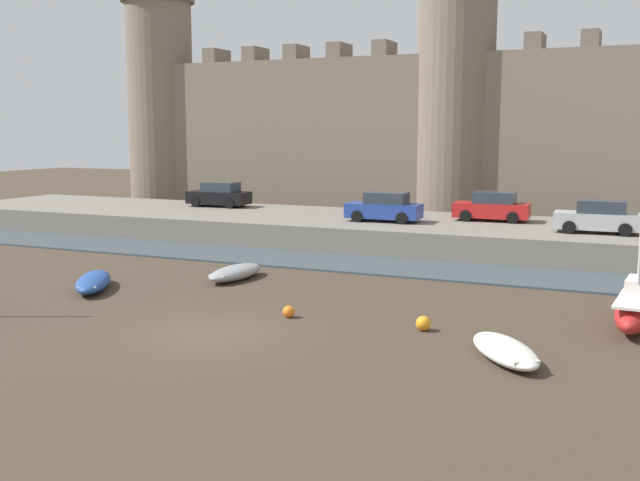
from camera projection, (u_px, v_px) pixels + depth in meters
ground_plane at (210, 333)px, 23.87m from camera, size 160.00×160.00×0.00m
water_channel at (357, 264)px, 35.80m from camera, size 80.00×4.50×0.10m
quay_road at (403, 232)px, 42.27m from camera, size 60.97×10.00×1.38m
castle at (455, 116)px, 51.67m from camera, size 54.87×5.90×20.55m
rowboat_foreground_left at (93, 281)px, 30.19m from camera, size 3.12×3.97×0.67m
rowboat_midflat_left at (505, 350)px, 21.00m from camera, size 2.98×3.58×0.56m
rowboat_near_channel_right at (235, 272)px, 32.30m from camera, size 1.57×3.54×0.61m
sailboat_near_channel_left at (638, 307)px, 24.64m from camera, size 1.70×5.40×5.12m
mooring_buoy_mid_mud at (289, 312)px, 25.75m from camera, size 0.42×0.42×0.42m
mooring_buoy_near_channel at (423, 323)px, 24.06m from camera, size 0.49×0.49×0.49m
car_quay_centre_west at (492, 207)px, 41.58m from camera, size 4.16×1.99×1.62m
car_quay_centre_east at (219, 195)px, 49.35m from camera, size 4.16×1.99×1.62m
car_quay_west at (599, 217)px, 36.68m from camera, size 4.16×1.99×1.62m
car_quay_east at (384, 207)px, 41.34m from camera, size 4.16×1.99×1.62m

